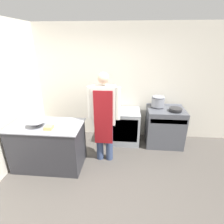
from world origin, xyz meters
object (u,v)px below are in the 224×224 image
stove (164,127)px  plastic_tub (49,128)px  mixing_bowl (37,124)px  saute_pan (176,109)px  stock_pot (158,101)px  fridge_unit (125,126)px  person_cook (104,114)px

stove → plastic_tub: size_ratio=6.81×
mixing_bowl → saute_pan: (2.65, 0.96, -0.00)m
stove → saute_pan: size_ratio=3.34×
saute_pan → plastic_tub: bearing=-156.4°
plastic_tub → stock_pot: size_ratio=0.46×
plastic_tub → saute_pan: 2.61m
stock_pot → saute_pan: size_ratio=1.07×
plastic_tub → saute_pan: size_ratio=0.49×
mixing_bowl → plastic_tub: mixing_bowl is taller
stove → mixing_bowl: mixing_bowl is taller
fridge_unit → plastic_tub: bearing=-137.5°
plastic_tub → mixing_bowl: bearing=161.2°
person_cook → saute_pan: person_cook is taller
mixing_bowl → plastic_tub: size_ratio=2.51×
person_cook → mixing_bowl: (-1.17, -0.34, -0.09)m
stove → mixing_bowl: 2.75m
fridge_unit → person_cook: (-0.39, -0.76, 0.63)m
person_cook → stock_pot: size_ratio=6.22×
person_cook → saute_pan: size_ratio=6.68×
person_cook → saute_pan: (1.48, 0.61, -0.10)m
stove → stock_pot: stock_pot is taller
saute_pan → mixing_bowl: bearing=-160.2°
stove → plastic_tub: bearing=-152.5°
person_cook → mixing_bowl: bearing=-163.7°
stove → fridge_unit: size_ratio=1.13×
person_cook → mixing_bowl: 1.22m
fridge_unit → saute_pan: 1.22m
fridge_unit → person_cook: size_ratio=0.44×
person_cook → fridge_unit: bearing=63.0°
stove → fridge_unit: 0.93m
fridge_unit → stock_pot: 0.98m
plastic_tub → fridge_unit: bearing=42.5°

